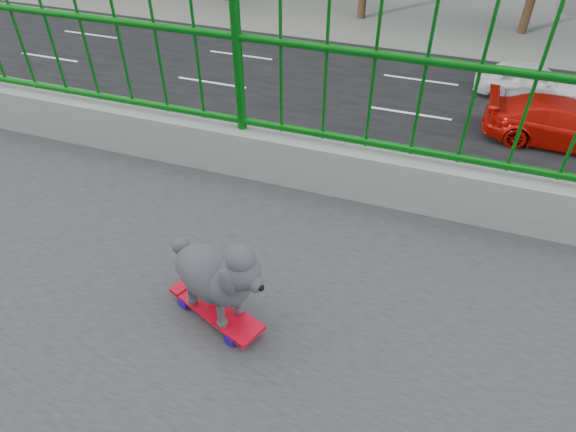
# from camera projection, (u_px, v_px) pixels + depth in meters

# --- Properties ---
(road) EXTENTS (18.00, 90.00, 0.02)m
(road) POSITION_uv_depth(u_px,v_px,m) (396.00, 156.00, 16.10)
(road) COLOR black
(road) RESTS_ON ground
(railing) EXTENTS (3.00, 24.00, 1.42)m
(railing) POSITION_uv_depth(u_px,v_px,m) (110.00, 309.00, 2.04)
(railing) COLOR gray
(railing) RESTS_ON footbridge
(skateboard) EXTENTS (0.32, 0.50, 0.06)m
(skateboard) POSITION_uv_depth(u_px,v_px,m) (216.00, 310.00, 2.25)
(skateboard) COLOR red
(skateboard) RESTS_ON footbridge
(poodle) EXTENTS (0.34, 0.50, 0.44)m
(poodle) POSITION_uv_depth(u_px,v_px,m) (215.00, 273.00, 2.07)
(poodle) COLOR #2C292E
(poodle) RESTS_ON skateboard
(car_0) EXTENTS (1.57, 3.91, 1.33)m
(car_0) POSITION_uv_depth(u_px,v_px,m) (247.00, 275.00, 11.16)
(car_0) COLOR silver
(car_0) RESTS_ON ground
(car_3) EXTENTS (2.01, 4.94, 1.43)m
(car_3) POSITION_uv_depth(u_px,v_px,m) (564.00, 123.00, 16.30)
(car_3) COLOR #B10E07
(car_3) RESTS_ON ground
(car_4) EXTENTS (1.60, 3.97, 1.35)m
(car_4) POSITION_uv_depth(u_px,v_px,m) (531.00, 81.00, 18.88)
(car_4) COLOR silver
(car_4) RESTS_ON ground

